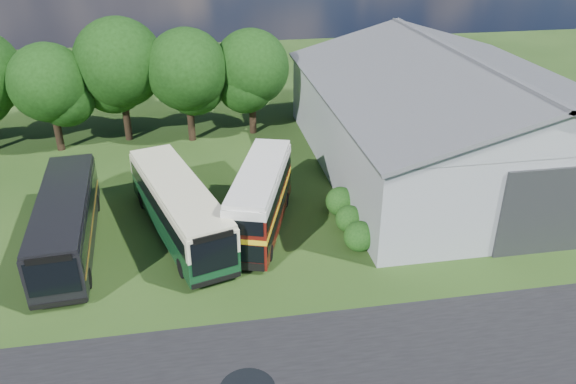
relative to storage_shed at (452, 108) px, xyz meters
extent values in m
plane|color=#1F3B12|center=(-15.00, -15.98, -4.17)|extent=(120.00, 120.00, 0.00)
cube|color=black|center=(-12.00, -18.98, -4.17)|extent=(60.00, 8.00, 0.02)
cube|color=gray|center=(0.00, 0.02, -1.42)|extent=(18.00, 24.00, 5.50)
cube|color=#2D3033|center=(0.00, -12.06, -1.67)|extent=(5.20, 0.18, 5.00)
cylinder|color=black|center=(-28.00, 7.52, -2.64)|extent=(0.56, 0.56, 3.06)
sphere|color=black|center=(-28.00, 7.52, 1.10)|extent=(5.78, 5.78, 5.78)
cylinder|color=black|center=(-23.00, 8.82, -2.37)|extent=(0.56, 0.56, 3.60)
sphere|color=black|center=(-23.00, 8.82, 2.03)|extent=(6.80, 6.80, 6.80)
cylinder|color=black|center=(-18.00, 7.82, -2.51)|extent=(0.56, 0.56, 3.31)
sphere|color=black|center=(-18.00, 7.82, 1.54)|extent=(6.26, 6.26, 6.26)
cylinder|color=black|center=(-13.00, 8.62, -2.58)|extent=(0.56, 0.56, 3.17)
sphere|color=black|center=(-13.00, 8.62, 1.29)|extent=(5.98, 5.98, 5.98)
sphere|color=#194714|center=(-9.40, -9.98, -4.17)|extent=(1.70, 1.70, 1.70)
sphere|color=#194714|center=(-9.40, -7.98, -4.17)|extent=(1.60, 1.60, 1.60)
sphere|color=#194714|center=(-9.40, -5.98, -4.17)|extent=(1.80, 1.80, 1.80)
cube|color=#0D321A|center=(-18.95, -6.75, -2.40)|extent=(5.95, 11.91, 2.89)
cube|color=#4E100B|center=(-14.39, -7.10, -2.10)|extent=(4.93, 9.27, 3.60)
cube|color=black|center=(-24.91, -7.19, -2.44)|extent=(3.46, 11.59, 2.84)
camera|label=1|loc=(-17.69, -34.92, 12.52)|focal=35.00mm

